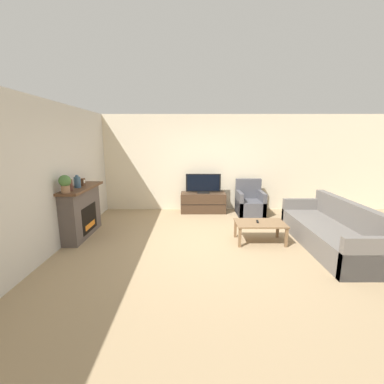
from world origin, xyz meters
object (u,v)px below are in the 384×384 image
at_px(fireplace, 83,211).
at_px(coffee_table, 261,225).
at_px(mantel_vase_left, 71,185).
at_px(mantel_clock, 84,182).
at_px(couch, 333,233).
at_px(armchair, 251,204).
at_px(mantel_vase_centre_left, 78,182).
at_px(tv_stand, 204,203).
at_px(tv, 204,184).
at_px(potted_plant, 66,183).
at_px(remote, 258,222).

relative_size(fireplace, coffee_table, 1.48).
distance_m(mantel_vase_left, mantel_clock, 0.57).
distance_m(mantel_vase_left, couch, 5.04).
height_order(armchair, coffee_table, armchair).
bearing_deg(mantel_clock, couch, -8.55).
bearing_deg(mantel_vase_left, couch, -2.00).
bearing_deg(couch, mantel_vase_centre_left, 174.30).
distance_m(tv_stand, tv, 0.52).
bearing_deg(armchair, mantel_vase_left, -152.56).
bearing_deg(mantel_vase_left, fireplace, 92.23).
distance_m(potted_plant, tv_stand, 3.69).
height_order(mantel_vase_centre_left, couch, mantel_vase_centre_left).
relative_size(tv_stand, couch, 0.50).
distance_m(mantel_vase_centre_left, coffee_table, 3.76).
relative_size(armchair, remote, 6.13).
bearing_deg(tv, coffee_table, -64.21).
relative_size(mantel_vase_centre_left, remote, 1.72).
relative_size(remote, couch, 0.06).
distance_m(mantel_vase_centre_left, tv, 3.27).
bearing_deg(coffee_table, tv_stand, 115.76).
xyz_separation_m(mantel_clock, tv, (2.62, 1.66, -0.34)).
bearing_deg(remote, potted_plant, -167.64).
relative_size(mantel_vase_left, tv_stand, 0.20).
bearing_deg(potted_plant, remote, 4.52).
relative_size(mantel_vase_left, mantel_clock, 1.68).
bearing_deg(tv_stand, couch, -45.94).
bearing_deg(tv, fireplace, -145.65).
bearing_deg(remote, mantel_vase_left, -170.46).
xyz_separation_m(fireplace, remote, (3.63, -0.32, -0.12)).
xyz_separation_m(tv_stand, couch, (2.33, -2.41, 0.01)).
distance_m(mantel_vase_centre_left, tv_stand, 3.37).
xyz_separation_m(mantel_vase_centre_left, coffee_table, (3.66, -0.24, -0.83)).
bearing_deg(tv, mantel_vase_centre_left, -143.92).
bearing_deg(fireplace, potted_plant, -88.43).
bearing_deg(mantel_clock, potted_plant, -90.06).
relative_size(fireplace, mantel_vase_centre_left, 5.40).
bearing_deg(tv, couch, -45.92).
relative_size(mantel_vase_left, couch, 0.10).
bearing_deg(tv, mantel_clock, -147.64).
xyz_separation_m(tv_stand, tv, (-0.00, -0.00, 0.52)).
height_order(remote, couch, couch).
relative_size(potted_plant, coffee_table, 0.34).
relative_size(mantel_vase_left, potted_plant, 0.77).
bearing_deg(armchair, mantel_vase_centre_left, -156.42).
bearing_deg(fireplace, mantel_vase_centre_left, -81.16).
xyz_separation_m(fireplace, mantel_vase_left, (0.02, -0.43, 0.64)).
bearing_deg(tv, tv_stand, 90.00).
xyz_separation_m(mantel_clock, coffee_table, (3.66, -0.49, -0.78)).
distance_m(mantel_vase_centre_left, armchair, 4.33).
relative_size(coffee_table, couch, 0.39).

